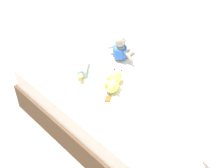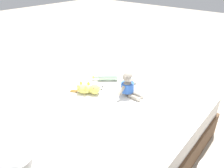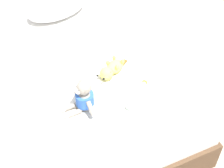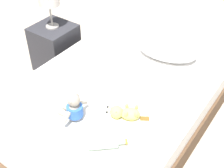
{
  "view_description": "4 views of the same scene",
  "coord_description": "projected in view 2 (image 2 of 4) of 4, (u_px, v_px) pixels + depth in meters",
  "views": [
    {
      "loc": [
        1.56,
        1.08,
        2.05
      ],
      "look_at": [
        0.31,
        -0.2,
        0.51
      ],
      "focal_mm": 49.48,
      "sensor_mm": 36.0,
      "label": 1
    },
    {
      "loc": [
        -1.06,
        0.98,
        1.52
      ],
      "look_at": [
        0.16,
        -0.44,
        0.5
      ],
      "focal_mm": 34.44,
      "sensor_mm": 36.0,
      "label": 2
    },
    {
      "loc": [
        -0.49,
        -1.9,
        2.18
      ],
      "look_at": [
        0.2,
        -0.39,
        0.53
      ],
      "focal_mm": 54.77,
      "sensor_mm": 36.0,
      "label": 3
    },
    {
      "loc": [
        1.12,
        -1.56,
        2.07
      ],
      "look_at": [
        0.0,
        0.0,
        0.5
      ],
      "focal_mm": 47.79,
      "sensor_mm": 36.0,
      "label": 4
    }
  ],
  "objects": [
    {
      "name": "glass_bottle",
      "position": [
        107.0,
        77.0,
        2.3
      ],
      "size": [
        0.24,
        0.22,
        0.08
      ],
      "color": "#B2D1B7",
      "rests_on": "bed"
    },
    {
      "name": "plush_yellow_creature",
      "position": [
        89.0,
        89.0,
        2.05
      ],
      "size": [
        0.31,
        0.21,
        0.1
      ],
      "color": "#EAE066",
      "rests_on": "bed"
    },
    {
      "name": "plush_monkey",
      "position": [
        128.0,
        86.0,
        2.0
      ],
      "size": [
        0.23,
        0.29,
        0.24
      ],
      "color": "#9E9384",
      "rests_on": "bed"
    },
    {
      "name": "ground_plane",
      "position": [
        95.0,
        154.0,
        1.99
      ],
      "size": [
        16.0,
        16.0,
        0.0
      ],
      "primitive_type": "plane",
      "color": "#B7A893"
    },
    {
      "name": "bed",
      "position": [
        94.0,
        136.0,
        1.88
      ],
      "size": [
        1.49,
        2.0,
        0.45
      ],
      "color": "brown",
      "rests_on": "ground_plane"
    }
  ]
}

